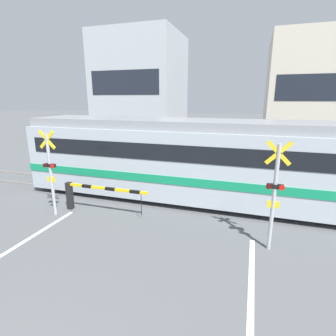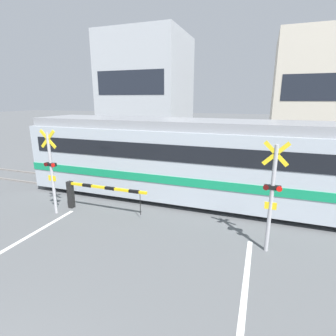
{
  "view_description": "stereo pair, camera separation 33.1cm",
  "coord_description": "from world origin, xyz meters",
  "px_view_note": "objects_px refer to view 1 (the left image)",
  "views": [
    {
      "loc": [
        3.1,
        -0.37,
        4.27
      ],
      "look_at": [
        0.0,
        9.2,
        1.6
      ],
      "focal_mm": 28.0,
      "sensor_mm": 36.0,
      "label": 1
    },
    {
      "loc": [
        3.42,
        -0.27,
        4.27
      ],
      "look_at": [
        0.0,
        9.2,
        1.6
      ],
      "focal_mm": 28.0,
      "sensor_mm": 36.0,
      "label": 2
    }
  ],
  "objects_px": {
    "crossing_barrier_far": "(243,167)",
    "crossing_signal_right": "(274,192)",
    "commuter_train": "(281,164)",
    "crossing_barrier_near": "(87,193)",
    "crossing_signal_left": "(50,170)",
    "pedestrian": "(202,148)"
  },
  "relations": [
    {
      "from": "crossing_signal_right",
      "to": "commuter_train",
      "type": "bearing_deg",
      "value": 82.71
    },
    {
      "from": "crossing_signal_left",
      "to": "pedestrian",
      "type": "distance_m",
      "value": 10.82
    },
    {
      "from": "crossing_barrier_near",
      "to": "crossing_barrier_far",
      "type": "height_order",
      "value": "same"
    },
    {
      "from": "crossing_barrier_far",
      "to": "crossing_signal_right",
      "type": "xyz_separation_m",
      "value": [
        1.04,
        -6.51,
        0.99
      ]
    },
    {
      "from": "crossing_signal_right",
      "to": "pedestrian",
      "type": "distance_m",
      "value": 10.93
    },
    {
      "from": "crossing_signal_left",
      "to": "crossing_barrier_far",
      "type": "bearing_deg",
      "value": 44.75
    },
    {
      "from": "crossing_barrier_near",
      "to": "crossing_signal_right",
      "type": "bearing_deg",
      "value": -5.58
    },
    {
      "from": "crossing_barrier_far",
      "to": "crossing_barrier_near",
      "type": "bearing_deg",
      "value": -133.3
    },
    {
      "from": "crossing_signal_left",
      "to": "crossing_signal_right",
      "type": "height_order",
      "value": "same"
    },
    {
      "from": "crossing_signal_right",
      "to": "crossing_barrier_far",
      "type": "bearing_deg",
      "value": 99.04
    },
    {
      "from": "commuter_train",
      "to": "pedestrian",
      "type": "distance_m",
      "value": 8.25
    },
    {
      "from": "crossing_barrier_far",
      "to": "pedestrian",
      "type": "relative_size",
      "value": 2.04
    },
    {
      "from": "crossing_barrier_far",
      "to": "crossing_signal_left",
      "type": "bearing_deg",
      "value": -135.25
    },
    {
      "from": "crossing_barrier_far",
      "to": "crossing_signal_left",
      "type": "height_order",
      "value": "crossing_signal_left"
    },
    {
      "from": "crossing_barrier_near",
      "to": "crossing_signal_left",
      "type": "relative_size",
      "value": 1.08
    },
    {
      "from": "crossing_signal_right",
      "to": "pedestrian",
      "type": "height_order",
      "value": "crossing_signal_right"
    },
    {
      "from": "crossing_barrier_far",
      "to": "pedestrian",
      "type": "distance_m",
      "value": 4.67
    },
    {
      "from": "commuter_train",
      "to": "crossing_barrier_near",
      "type": "height_order",
      "value": "commuter_train"
    },
    {
      "from": "pedestrian",
      "to": "crossing_signal_left",
      "type": "bearing_deg",
      "value": -109.79
    },
    {
      "from": "commuter_train",
      "to": "crossing_barrier_near",
      "type": "xyz_separation_m",
      "value": [
        -6.98,
        -2.57,
        -1.06
      ]
    },
    {
      "from": "commuter_train",
      "to": "pedestrian",
      "type": "xyz_separation_m",
      "value": [
        -4.36,
        6.95,
        -0.86
      ]
    },
    {
      "from": "crossing_signal_left",
      "to": "pedestrian",
      "type": "bearing_deg",
      "value": 70.21
    }
  ]
}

